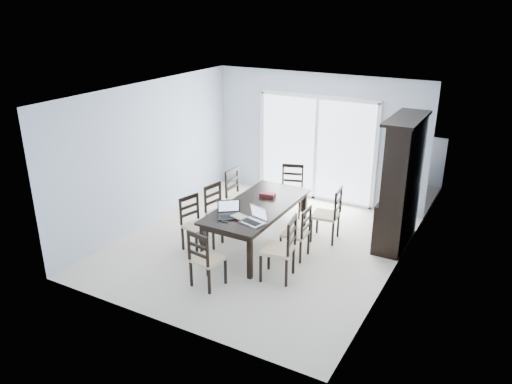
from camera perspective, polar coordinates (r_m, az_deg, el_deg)
floor at (r=8.58m, az=0.17°, el=-6.08°), size 5.00×5.00×0.00m
ceiling at (r=7.74m, az=0.19°, el=11.27°), size 5.00×5.00×0.00m
back_wall at (r=10.23m, az=6.98°, el=6.15°), size 4.50×0.02×2.60m
wall_left at (r=9.31m, az=-12.08°, el=4.30°), size 0.02×5.00×2.60m
wall_right at (r=7.32m, az=15.80°, el=-0.74°), size 0.02×5.00×2.60m
balcony at (r=11.53m, az=8.58°, el=0.78°), size 4.50×2.00×0.10m
railing at (r=12.25m, az=10.41°, el=4.84°), size 4.50×0.06×1.10m
dining_table at (r=8.29m, az=0.18°, el=-1.95°), size 1.00×2.20×0.75m
china_hutch at (r=8.59m, az=16.23°, el=0.87°), size 0.50×1.38×2.20m
sliding_door at (r=10.27m, az=6.88°, el=4.97°), size 2.52×0.05×2.18m
chair_left_near at (r=8.32m, az=-7.15°, el=-2.90°), size 0.50×0.49×1.06m
chair_left_mid at (r=8.73m, az=-4.44°, el=-1.51°), size 0.49×0.48×1.08m
chair_left_far at (r=9.28m, az=-2.15°, el=0.24°), size 0.46×0.44×1.16m
chair_right_near at (r=7.34m, az=3.25°, el=-5.73°), size 0.52×0.51×1.16m
chair_right_mid at (r=7.99m, az=5.09°, el=-4.07°), size 0.40×0.39×1.01m
chair_right_far at (r=8.60m, az=8.62°, el=-1.90°), size 0.48×0.47×1.12m
chair_end_near at (r=7.18m, az=-6.05°, el=-7.03°), size 0.45×0.46×1.04m
chair_end_far at (r=9.65m, az=4.12°, el=0.90°), size 0.53×0.54×1.12m
laptop_dark at (r=7.78m, az=-3.04°, el=-2.50°), size 0.44×0.41×0.25m
laptop_silver at (r=7.58m, az=-0.41°, el=-3.17°), size 0.40×0.33×0.24m
book_stack at (r=7.76m, az=-1.95°, el=-2.88°), size 0.28×0.23×0.04m
cell_phone at (r=7.65m, az=-3.58°, el=-3.41°), size 0.13×0.07×0.01m
game_box at (r=8.58m, az=1.34°, el=-0.35°), size 0.27×0.16×0.06m
hot_tub at (r=11.57m, az=6.22°, el=3.93°), size 2.10×1.90×1.03m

